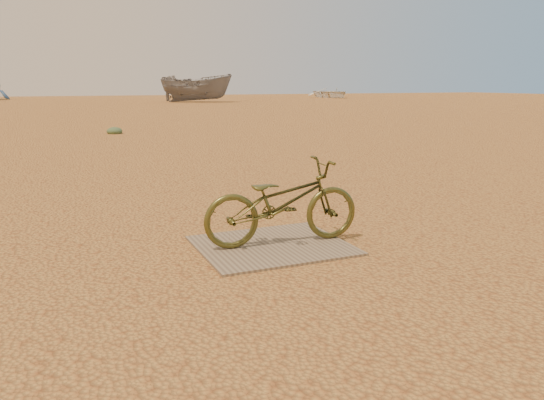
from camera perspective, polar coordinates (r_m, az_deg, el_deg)
name	(u,v)px	position (r m, az deg, el deg)	size (l,w,h in m)	color
ground	(240,259)	(4.53, -3.50, -6.34)	(120.00, 120.00, 0.00)	#B98942
plywood_board	(272,245)	(4.85, 0.00, -4.91)	(1.33, 1.14, 0.02)	#857559
bicycle	(282,202)	(4.79, 1.13, -0.23)	(0.51, 1.46, 0.77)	#4A4A1F
boat_mid_right	(196,88)	(41.55, -8.13, 11.84)	(2.05, 5.45, 2.11)	slate
boat_far_right	(331,93)	(53.26, 6.41, 11.41)	(3.43, 4.80, 0.99)	silver
kale_b	(115,134)	(16.30, -16.56, 6.86)	(0.45, 0.45, 0.25)	#576E49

